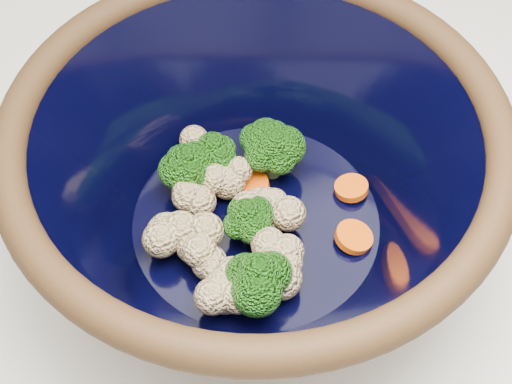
{
  "coord_description": "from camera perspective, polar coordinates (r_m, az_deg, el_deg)",
  "views": [
    {
      "loc": [
        -0.19,
        -0.23,
        1.39
      ],
      "look_at": [
        -0.03,
        0.04,
        0.97
      ],
      "focal_mm": 50.0,
      "sensor_mm": 36.0,
      "label": 1
    }
  ],
  "objects": [
    {
      "name": "vegetable_pile",
      "position": [
        0.53,
        -1.24,
        -1.31
      ],
      "size": [
        0.18,
        0.17,
        0.06
      ],
      "color": "#608442",
      "rests_on": "mixing_bowl"
    },
    {
      "name": "mixing_bowl",
      "position": [
        0.51,
        -0.0,
        0.98
      ],
      "size": [
        0.37,
        0.37,
        0.15
      ],
      "rotation": [
        0.0,
        0.0,
        0.11
      ],
      "color": "black",
      "rests_on": "counter"
    }
  ]
}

